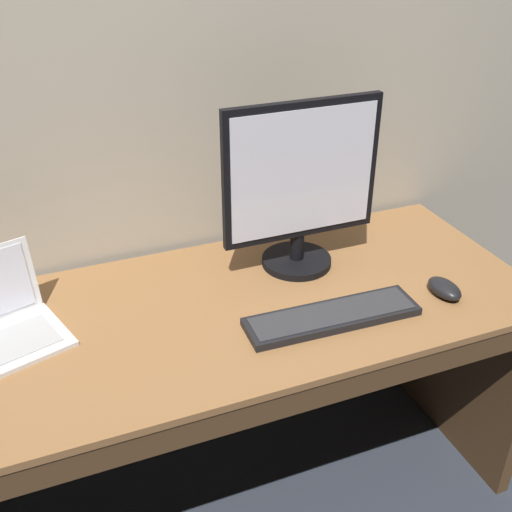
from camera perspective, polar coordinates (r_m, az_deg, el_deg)
The scene contains 6 objects.
ground_plane at distance 2.18m, azimuth -3.22°, elevation -21.37°, with size 14.00×14.00×0.00m, color #2D333D.
back_wall at distance 1.77m, azimuth -8.81°, elevation 17.81°, with size 3.91×0.04×2.67m, color #ADA38E.
desk at distance 1.80m, azimuth -3.55°, elevation -11.44°, with size 1.79×0.70×0.75m.
external_monitor at distance 1.73m, azimuth 4.15°, elevation 6.20°, with size 0.46×0.21×0.50m.
wired_keyboard at distance 1.62m, azimuth 7.03°, elevation -5.53°, with size 0.47×0.14×0.02m.
computer_mouse at distance 1.78m, azimuth 16.97°, elevation -2.88°, with size 0.07×0.11×0.04m, color black.
Camera 1 is at (-0.39, -1.30, 1.71)m, focal length 43.42 mm.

